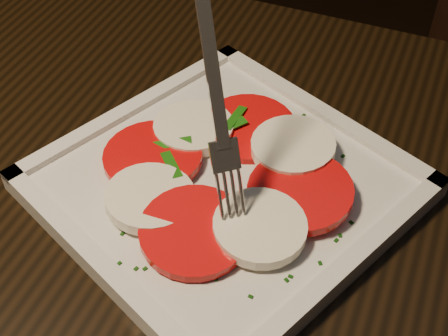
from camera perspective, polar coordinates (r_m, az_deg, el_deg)
plate at (r=0.53m, az=0.00°, el=-1.70°), size 0.35×0.35×0.01m
caprese_salad at (r=0.52m, az=0.00°, el=-0.49°), size 0.22×0.22×0.02m
fork at (r=0.45m, az=-1.26°, el=8.14°), size 0.09×0.09×0.18m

